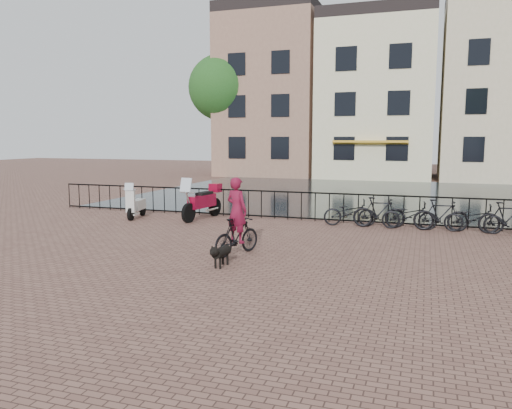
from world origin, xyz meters
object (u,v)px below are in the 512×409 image
(cyclist, at_px, (237,221))
(scooter, at_px, (136,199))
(dog, at_px, (221,255))
(motorcycle, at_px, (202,197))

(cyclist, bearing_deg, scooter, -16.38)
(scooter, bearing_deg, dog, -55.10)
(dog, bearing_deg, motorcycle, 123.28)
(motorcycle, bearing_deg, scooter, -159.21)
(dog, relative_size, scooter, 0.54)
(cyclist, bearing_deg, motorcycle, -35.34)
(cyclist, distance_m, motorcycle, 5.73)
(dog, distance_m, scooter, 7.85)
(cyclist, relative_size, motorcycle, 1.00)
(cyclist, distance_m, dog, 1.33)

